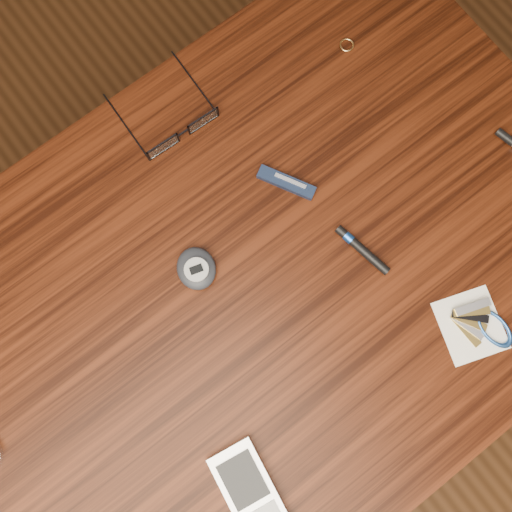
# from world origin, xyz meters

# --- Properties ---
(ground) EXTENTS (3.80, 3.80, 0.00)m
(ground) POSITION_xyz_m (0.00, 0.00, 0.00)
(ground) COLOR #472814
(ground) RESTS_ON ground
(desk) EXTENTS (1.00, 0.70, 0.75)m
(desk) POSITION_xyz_m (0.00, 0.00, 0.65)
(desk) COLOR #381509
(desk) RESTS_ON ground
(eyeglasses) EXTENTS (0.13, 0.13, 0.03)m
(eyeglasses) POSITION_xyz_m (0.04, 0.24, 0.76)
(eyeglasses) COLOR black
(eyeglasses) RESTS_ON desk
(gold_ring) EXTENTS (0.03, 0.03, 0.00)m
(gold_ring) POSITION_xyz_m (0.32, 0.21, 0.75)
(gold_ring) COLOR tan
(gold_ring) RESTS_ON desk
(pda_phone) EXTENTS (0.08, 0.12, 0.02)m
(pda_phone) POSITION_xyz_m (-0.17, -0.20, 0.76)
(pda_phone) COLOR #B4B5BA
(pda_phone) RESTS_ON desk
(pedometer) EXTENTS (0.07, 0.07, 0.02)m
(pedometer) POSITION_xyz_m (-0.06, 0.07, 0.76)
(pedometer) COLOR #1F2229
(pedometer) RESTS_ON desk
(notepad_keys) EXTENTS (0.11, 0.11, 0.01)m
(notepad_keys) POSITION_xyz_m (0.20, -0.23, 0.75)
(notepad_keys) COLOR white
(notepad_keys) RESTS_ON desk
(pocket_knife) EXTENTS (0.06, 0.08, 0.01)m
(pocket_knife) POSITION_xyz_m (0.12, 0.09, 0.76)
(pocket_knife) COLOR #13213D
(pocket_knife) RESTS_ON desk
(black_blue_pen) EXTENTS (0.03, 0.09, 0.01)m
(black_blue_pen) POSITION_xyz_m (0.14, -0.05, 0.76)
(black_blue_pen) COLOR black
(black_blue_pen) RESTS_ON desk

